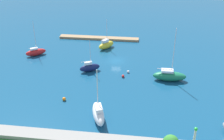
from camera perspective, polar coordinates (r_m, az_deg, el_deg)
name	(u,v)px	position (r m, az deg, el deg)	size (l,w,h in m)	color
water	(116,61)	(74.34, 0.85, 1.96)	(160.00, 160.00, 0.00)	navy
pier_dock	(99,38)	(89.78, -2.75, 6.68)	(25.87, 2.47, 0.68)	#997A56
harbor_beacon	(195,136)	(44.41, 16.90, -13.00)	(0.56, 0.56, 3.73)	silver
sailboat_navy_west_end	(90,67)	(68.40, -4.69, 0.56)	(5.26, 3.78, 8.15)	#141E4C
sailboat_yellow_off_beacon	(106,45)	(81.92, -1.22, 5.30)	(5.00, 5.79, 8.90)	yellow
sailboat_red_mid_basin	(36,52)	(80.15, -15.64, 3.65)	(5.61, 4.70, 9.91)	red
sailboat_green_near_pier	(169,76)	(65.43, 11.90, -1.16)	(7.78, 2.92, 12.82)	#19724C
sailboat_white_lone_south	(98,113)	(51.07, -2.88, -9.02)	(4.02, 7.01, 10.34)	white
mooring_buoy_red	(123,76)	(65.74, 2.33, -1.28)	(0.69, 0.69, 0.69)	red
mooring_buoy_white	(128,72)	(67.92, 3.38, -0.35)	(0.63, 0.63, 0.63)	white
mooring_buoy_orange	(64,99)	(57.83, -9.98, -5.98)	(0.75, 0.75, 0.75)	orange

